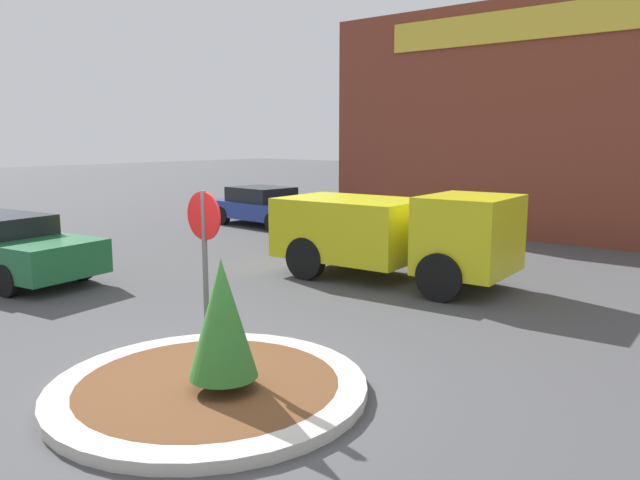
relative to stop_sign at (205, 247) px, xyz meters
The scene contains 8 objects.
ground_plane 1.87m from the stop_sign, 39.56° to the right, with size 120.00×120.00×0.00m, color #474749.
traffic_island 1.81m from the stop_sign, 39.56° to the right, with size 3.80×3.80×0.14m.
stop_sign is the anchor object (origin of this frame).
island_shrub 1.37m from the stop_sign, 31.31° to the right, with size 0.80×0.80×1.55m.
utility_truck 5.84m from the stop_sign, 98.57° to the left, with size 5.19×2.41×1.91m.
storefront_building 15.89m from the stop_sign, 89.97° to the left, with size 15.68×6.07×7.03m.
parked_sedan_blue 13.50m from the stop_sign, 131.70° to the left, with size 4.31×2.10×1.33m.
parked_sedan_green 7.46m from the stop_sign, behind, with size 4.98×2.53×1.39m.
Camera 1 is at (5.57, -4.57, 3.03)m, focal length 35.00 mm.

